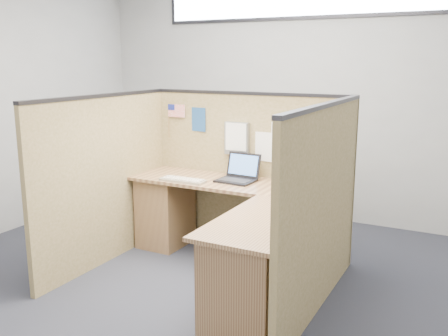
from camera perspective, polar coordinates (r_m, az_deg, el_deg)
The scene contains 14 objects.
floor at distance 4.24m, azimuth -3.23°, elevation -13.19°, with size 5.00×5.00×0.00m, color black.
wall_back at distance 5.89m, azimuth 8.02°, elevation 8.04°, with size 5.00×5.00×0.00m, color #9D9FA2.
clerestory_window at distance 5.89m, azimuth 8.28°, elevation 18.27°, with size 3.30×0.04×0.38m.
cubicle_partitions at distance 4.33m, azimuth -0.46°, elevation -1.81°, with size 2.06×1.83×1.53m.
l_desk at distance 4.24m, azimuth 0.85°, elevation -7.43°, with size 1.95×1.75×0.73m.
laptop at distance 4.60m, azimuth 1.68°, elevation -0.70°, with size 0.35×0.33×0.24m.
keyboard at distance 4.58m, azimuth -4.73°, elevation -1.38°, with size 0.44×0.15×0.03m.
mouse at distance 4.12m, azimuth 7.79°, elevation -2.87°, with size 0.10×0.06×0.04m, color silver.
hand_forearm at distance 4.00m, azimuth 7.28°, elevation -3.13°, with size 0.11×0.37×0.08m.
blue_poster at distance 4.97m, azimuth -2.98°, elevation 5.56°, with size 0.18×0.00×0.24m, color navy.
american_flag at distance 5.09m, azimuth -5.67°, elevation 6.41°, with size 0.20×0.01×0.34m.
file_holder at distance 4.76m, azimuth 1.47°, elevation 3.40°, with size 0.24×0.05×0.31m.
paper_left at distance 4.60m, azimuth 6.73°, elevation 3.42°, with size 0.22×0.00×0.28m, color white.
paper_right at distance 4.68m, azimuth 4.72°, elevation 2.42°, with size 0.22×0.00×0.27m, color white.
Camera 1 is at (1.98, -3.28, 1.82)m, focal length 40.00 mm.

